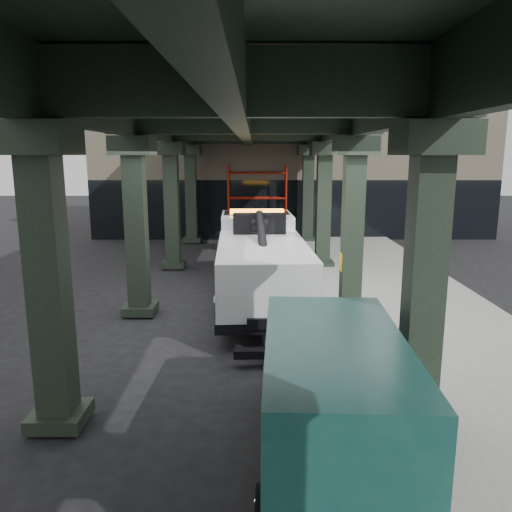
{
  "coord_description": "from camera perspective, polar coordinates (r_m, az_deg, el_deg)",
  "views": [
    {
      "loc": [
        -0.1,
        -11.71,
        4.5
      ],
      "look_at": [
        -0.08,
        2.1,
        1.7
      ],
      "focal_mm": 35.0,
      "sensor_mm": 36.0,
      "label": 1
    }
  ],
  "objects": [
    {
      "name": "ground",
      "position": [
        12.55,
        0.38,
        -9.56
      ],
      "size": [
        90.0,
        90.0,
        0.0
      ],
      "primitive_type": "plane",
      "color": "black",
      "rests_on": "ground"
    },
    {
      "name": "sidewalk",
      "position": [
        15.13,
        17.73,
        -6.12
      ],
      "size": [
        5.0,
        40.0,
        0.15
      ],
      "primitive_type": "cube",
      "color": "gray",
      "rests_on": "ground"
    },
    {
      "name": "lane_stripe",
      "position": [
        14.54,
        7.08,
        -6.63
      ],
      "size": [
        0.12,
        38.0,
        0.01
      ],
      "primitive_type": "cube",
      "color": "silver",
      "rests_on": "ground"
    },
    {
      "name": "viaduct",
      "position": [
        13.75,
        -1.39,
        15.46
      ],
      "size": [
        7.4,
        32.0,
        6.4
      ],
      "color": "black",
      "rests_on": "ground"
    },
    {
      "name": "building",
      "position": [
        31.79,
        3.77,
        10.53
      ],
      "size": [
        22.0,
        10.0,
        8.0
      ],
      "primitive_type": "cube",
      "color": "#C6B793",
      "rests_on": "ground"
    },
    {
      "name": "scaffolding",
      "position": [
        26.47,
        0.14,
        6.27
      ],
      "size": [
        3.08,
        0.88,
        4.0
      ],
      "color": "#B01B0E",
      "rests_on": "ground"
    },
    {
      "name": "tow_truck",
      "position": [
        15.48,
        0.42,
        -0.17
      ],
      "size": [
        2.87,
        8.74,
        2.83
      ],
      "rotation": [
        0.0,
        0.0,
        0.04
      ],
      "color": "black",
      "rests_on": "ground"
    },
    {
      "name": "towed_van",
      "position": [
        7.54,
        8.59,
        -15.35
      ],
      "size": [
        2.26,
        5.21,
        2.08
      ],
      "rotation": [
        0.0,
        0.0,
        -0.05
      ],
      "color": "#13463F",
      "rests_on": "ground"
    }
  ]
}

